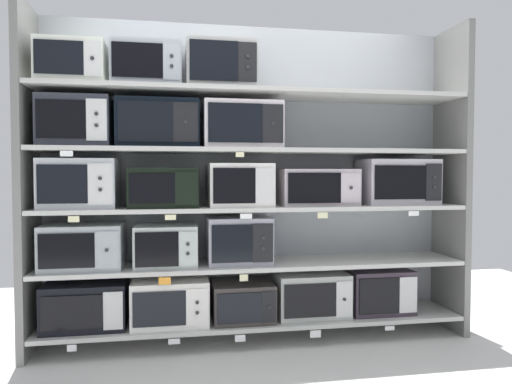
{
  "coord_description": "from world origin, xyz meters",
  "views": [
    {
      "loc": [
        -0.59,
        -3.36,
        1.21
      ],
      "look_at": [
        0.0,
        0.0,
        1.08
      ],
      "focal_mm": 33.16,
      "sensor_mm": 36.0,
      "label": 1
    }
  ],
  "objects_px": {
    "microwave_18": "(220,67)",
    "microwave_7": "(238,240)",
    "microwave_0": "(86,305)",
    "microwave_13": "(77,122)",
    "microwave_11": "(317,187)",
    "microwave_4": "(378,290)",
    "microwave_5": "(84,246)",
    "microwave_2": "(242,300)",
    "microwave_17": "(147,66)",
    "microwave_10": "(239,185)",
    "microwave_9": "(164,187)",
    "microwave_1": "(170,301)",
    "microwave_15": "(241,126)",
    "microwave_14": "(158,124)",
    "microwave_3": "(311,294)",
    "microwave_8": "(80,183)",
    "microwave_12": "(397,182)",
    "microwave_16": "(74,65)",
    "microwave_6": "(166,245)"
  },
  "relations": [
    {
      "from": "microwave_18",
      "to": "microwave_7",
      "type": "bearing_deg",
      "value": 0.08
    },
    {
      "from": "microwave_0",
      "to": "microwave_13",
      "type": "relative_size",
      "value": 1.19
    },
    {
      "from": "microwave_11",
      "to": "microwave_4",
      "type": "bearing_deg",
      "value": 0.01
    },
    {
      "from": "microwave_5",
      "to": "microwave_7",
      "type": "relative_size",
      "value": 1.16
    },
    {
      "from": "microwave_2",
      "to": "microwave_18",
      "type": "distance_m",
      "value": 1.68
    },
    {
      "from": "microwave_4",
      "to": "microwave_17",
      "type": "height_order",
      "value": "microwave_17"
    },
    {
      "from": "microwave_10",
      "to": "microwave_18",
      "type": "relative_size",
      "value": 0.93
    },
    {
      "from": "microwave_0",
      "to": "microwave_9",
      "type": "distance_m",
      "value": 0.96
    },
    {
      "from": "microwave_1",
      "to": "microwave_15",
      "type": "relative_size",
      "value": 0.96
    },
    {
      "from": "microwave_5",
      "to": "microwave_11",
      "type": "bearing_deg",
      "value": -0.01
    },
    {
      "from": "microwave_14",
      "to": "microwave_15",
      "type": "xyz_separation_m",
      "value": [
        0.58,
        -0.0,
        -0.0
      ]
    },
    {
      "from": "microwave_0",
      "to": "microwave_1",
      "type": "bearing_deg",
      "value": -0.01
    },
    {
      "from": "microwave_0",
      "to": "microwave_3",
      "type": "relative_size",
      "value": 1.03
    },
    {
      "from": "microwave_4",
      "to": "microwave_14",
      "type": "relative_size",
      "value": 0.86
    },
    {
      "from": "microwave_4",
      "to": "microwave_17",
      "type": "distance_m",
      "value": 2.36
    },
    {
      "from": "microwave_9",
      "to": "microwave_4",
      "type": "bearing_deg",
      "value": -0.01
    },
    {
      "from": "microwave_5",
      "to": "microwave_8",
      "type": "bearing_deg",
      "value": -179.91
    },
    {
      "from": "microwave_8",
      "to": "microwave_12",
      "type": "relative_size",
      "value": 0.88
    },
    {
      "from": "microwave_10",
      "to": "microwave_16",
      "type": "distance_m",
      "value": 1.38
    },
    {
      "from": "microwave_15",
      "to": "microwave_6",
      "type": "bearing_deg",
      "value": -180.0
    },
    {
      "from": "microwave_1",
      "to": "microwave_7",
      "type": "relative_size",
      "value": 1.17
    },
    {
      "from": "microwave_6",
      "to": "microwave_13",
      "type": "bearing_deg",
      "value": 179.97
    },
    {
      "from": "microwave_2",
      "to": "microwave_8",
      "type": "height_order",
      "value": "microwave_8"
    },
    {
      "from": "microwave_13",
      "to": "microwave_18",
      "type": "xyz_separation_m",
      "value": [
        0.97,
        -0.0,
        0.41
      ]
    },
    {
      "from": "microwave_14",
      "to": "microwave_17",
      "type": "xyz_separation_m",
      "value": [
        -0.07,
        0.0,
        0.4
      ]
    },
    {
      "from": "microwave_12",
      "to": "microwave_4",
      "type": "bearing_deg",
      "value": -179.92
    },
    {
      "from": "microwave_0",
      "to": "microwave_2",
      "type": "xyz_separation_m",
      "value": [
        1.08,
        -0.0,
        -0.02
      ]
    },
    {
      "from": "microwave_13",
      "to": "microwave_14",
      "type": "xyz_separation_m",
      "value": [
        0.54,
        -0.0,
        -0.0
      ]
    },
    {
      "from": "microwave_4",
      "to": "microwave_17",
      "type": "xyz_separation_m",
      "value": [
        -1.71,
        0.0,
        1.63
      ]
    },
    {
      "from": "microwave_2",
      "to": "microwave_13",
      "type": "relative_size",
      "value": 0.95
    },
    {
      "from": "microwave_5",
      "to": "microwave_1",
      "type": "bearing_deg",
      "value": 0.0
    },
    {
      "from": "microwave_5",
      "to": "microwave_8",
      "type": "xyz_separation_m",
      "value": [
        -0.02,
        -0.0,
        0.43
      ]
    },
    {
      "from": "microwave_18",
      "to": "microwave_14",
      "type": "bearing_deg",
      "value": 179.99
    },
    {
      "from": "microwave_1",
      "to": "microwave_0",
      "type": "bearing_deg",
      "value": 179.99
    },
    {
      "from": "microwave_1",
      "to": "microwave_2",
      "type": "distance_m",
      "value": 0.51
    },
    {
      "from": "microwave_5",
      "to": "microwave_16",
      "type": "relative_size",
      "value": 1.22
    },
    {
      "from": "microwave_9",
      "to": "microwave_12",
      "type": "xyz_separation_m",
      "value": [
        1.75,
        -0.0,
        0.03
      ]
    },
    {
      "from": "microwave_15",
      "to": "microwave_14",
      "type": "bearing_deg",
      "value": 180.0
    },
    {
      "from": "microwave_0",
      "to": "microwave_7",
      "type": "distance_m",
      "value": 1.13
    },
    {
      "from": "microwave_9",
      "to": "microwave_12",
      "type": "relative_size",
      "value": 0.84
    },
    {
      "from": "microwave_3",
      "to": "microwave_11",
      "type": "relative_size",
      "value": 0.94
    },
    {
      "from": "microwave_5",
      "to": "microwave_17",
      "type": "xyz_separation_m",
      "value": [
        0.43,
        -0.0,
        1.23
      ]
    },
    {
      "from": "microwave_9",
      "to": "microwave_11",
      "type": "relative_size",
      "value": 0.83
    },
    {
      "from": "microwave_0",
      "to": "microwave_2",
      "type": "bearing_deg",
      "value": -0.01
    },
    {
      "from": "microwave_5",
      "to": "microwave_17",
      "type": "distance_m",
      "value": 1.31
    },
    {
      "from": "microwave_17",
      "to": "microwave_18",
      "type": "xyz_separation_m",
      "value": [
        0.5,
        -0.0,
        0.01
      ]
    },
    {
      "from": "microwave_8",
      "to": "microwave_5",
      "type": "bearing_deg",
      "value": 0.09
    },
    {
      "from": "microwave_5",
      "to": "microwave_12",
      "type": "distance_m",
      "value": 2.32
    },
    {
      "from": "microwave_3",
      "to": "microwave_11",
      "type": "distance_m",
      "value": 0.8
    },
    {
      "from": "microwave_0",
      "to": "microwave_7",
      "type": "xyz_separation_m",
      "value": [
        1.05,
        -0.0,
        0.42
      ]
    }
  ]
}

